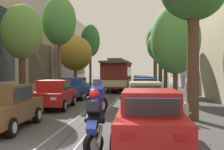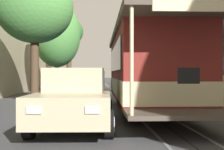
{
  "view_description": "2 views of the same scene",
  "coord_description": "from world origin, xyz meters",
  "px_view_note": "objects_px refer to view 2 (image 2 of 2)",
  "views": [
    {
      "loc": [
        2.27,
        -6.56,
        2.13
      ],
      "look_at": [
        -0.49,
        22.7,
        1.67
      ],
      "focal_mm": 47.16,
      "sensor_mm": 36.0,
      "label": 1
    },
    {
      "loc": [
        1.96,
        33.47,
        1.44
      ],
      "look_at": [
        0.45,
        9.52,
        1.31
      ],
      "focal_mm": 43.48,
      "sensor_mm": 36.0,
      "label": 2
    }
  ],
  "objects_px": {
    "parked_car_blue_fourth_right": "(81,86)",
    "fire_hydrant": "(73,83)",
    "parked_car_red_near_right": "(90,79)",
    "parked_car_beige_fifth_right": "(76,97)",
    "street_tree_kerb_right_second": "(57,35)",
    "street_tree_kerb_right_near": "(69,34)",
    "parked_car_blue_mid_left": "(162,83)",
    "street_tree_kerb_right_mid": "(35,8)",
    "pedestrian_on_left_pavement": "(52,80)",
    "parked_car_beige_second_right": "(89,80)",
    "motorcycle_with_rider": "(102,77)",
    "parked_car_brown_near_left": "(137,79)",
    "street_tree_kerb_left_second": "(174,39)",
    "street_tree_kerb_left_near": "(154,52)",
    "cable_car_trolley": "(147,68)",
    "parked_car_red_second_left": "(145,81)",
    "parked_car_navy_mid_right": "(86,82)"
  },
  "relations": [
    {
      "from": "parked_car_beige_second_right",
      "to": "motorcycle_with_rider",
      "type": "distance_m",
      "value": 6.88
    },
    {
      "from": "parked_car_blue_mid_left",
      "to": "street_tree_kerb_right_near",
      "type": "distance_m",
      "value": 12.23
    },
    {
      "from": "parked_car_navy_mid_right",
      "to": "parked_car_red_second_left",
      "type": "bearing_deg",
      "value": -139.5
    },
    {
      "from": "parked_car_beige_fifth_right",
      "to": "cable_car_trolley",
      "type": "distance_m",
      "value": 3.74
    },
    {
      "from": "parked_car_red_near_right",
      "to": "parked_car_beige_fifth_right",
      "type": "bearing_deg",
      "value": 90.23
    },
    {
      "from": "street_tree_kerb_left_second",
      "to": "street_tree_kerb_left_near",
      "type": "bearing_deg",
      "value": -91.38
    },
    {
      "from": "street_tree_kerb_right_second",
      "to": "fire_hydrant",
      "type": "relative_size",
      "value": 7.85
    },
    {
      "from": "parked_car_beige_fifth_right",
      "to": "motorcycle_with_rider",
      "type": "bearing_deg",
      "value": -93.03
    },
    {
      "from": "parked_car_red_second_left",
      "to": "street_tree_kerb_right_second",
      "type": "distance_m",
      "value": 9.07
    },
    {
      "from": "parked_car_beige_second_right",
      "to": "street_tree_kerb_left_near",
      "type": "distance_m",
      "value": 10.03
    },
    {
      "from": "pedestrian_on_left_pavement",
      "to": "parked_car_beige_second_right",
      "type": "bearing_deg",
      "value": -125.15
    },
    {
      "from": "parked_car_red_near_right",
      "to": "parked_car_navy_mid_right",
      "type": "relative_size",
      "value": 0.99
    },
    {
      "from": "parked_car_red_second_left",
      "to": "parked_car_beige_second_right",
      "type": "xyz_separation_m",
      "value": [
        5.07,
        -1.78,
        0.0
      ]
    },
    {
      "from": "parked_car_red_second_left",
      "to": "parked_car_blue_mid_left",
      "type": "distance_m",
      "value": 5.53
    },
    {
      "from": "parked_car_red_near_right",
      "to": "fire_hydrant",
      "type": "bearing_deg",
      "value": 67.63
    },
    {
      "from": "street_tree_kerb_left_second",
      "to": "cable_car_trolley",
      "type": "bearing_deg",
      "value": 69.5
    },
    {
      "from": "street_tree_kerb_right_mid",
      "to": "fire_hydrant",
      "type": "height_order",
      "value": "street_tree_kerb_right_mid"
    },
    {
      "from": "parked_car_brown_near_left",
      "to": "parked_car_blue_fourth_right",
      "type": "relative_size",
      "value": 1.01
    },
    {
      "from": "parked_car_beige_second_right",
      "to": "parked_car_navy_mid_right",
      "type": "height_order",
      "value": "same"
    },
    {
      "from": "street_tree_kerb_right_second",
      "to": "motorcycle_with_rider",
      "type": "bearing_deg",
      "value": -105.58
    },
    {
      "from": "parked_car_red_near_right",
      "to": "street_tree_kerb_left_second",
      "type": "height_order",
      "value": "street_tree_kerb_left_second"
    },
    {
      "from": "parked_car_blue_mid_left",
      "to": "street_tree_kerb_right_mid",
      "type": "relative_size",
      "value": 0.72
    },
    {
      "from": "cable_car_trolley",
      "to": "fire_hydrant",
      "type": "relative_size",
      "value": 10.91
    },
    {
      "from": "parked_car_beige_second_right",
      "to": "fire_hydrant",
      "type": "xyz_separation_m",
      "value": [
        1.63,
        -2.14,
        -0.38
      ]
    },
    {
      "from": "parked_car_blue_fourth_right",
      "to": "fire_hydrant",
      "type": "height_order",
      "value": "parked_car_blue_fourth_right"
    },
    {
      "from": "parked_car_navy_mid_right",
      "to": "parked_car_blue_fourth_right",
      "type": "height_order",
      "value": "same"
    },
    {
      "from": "parked_car_brown_near_left",
      "to": "street_tree_kerb_right_near",
      "type": "height_order",
      "value": "street_tree_kerb_right_near"
    },
    {
      "from": "parked_car_beige_second_right",
      "to": "motorcycle_with_rider",
      "type": "bearing_deg",
      "value": -101.69
    },
    {
      "from": "parked_car_red_near_right",
      "to": "parked_car_brown_near_left",
      "type": "bearing_deg",
      "value": 159.35
    },
    {
      "from": "street_tree_kerb_right_mid",
      "to": "motorcycle_with_rider",
      "type": "relative_size",
      "value": 3.19
    },
    {
      "from": "parked_car_beige_second_right",
      "to": "pedestrian_on_left_pavement",
      "type": "relative_size",
      "value": 2.58
    },
    {
      "from": "street_tree_kerb_right_second",
      "to": "motorcycle_with_rider",
      "type": "xyz_separation_m",
      "value": [
        -3.56,
        -12.77,
        -3.24
      ]
    },
    {
      "from": "parked_car_blue_mid_left",
      "to": "parked_car_red_near_right",
      "type": "height_order",
      "value": "same"
    },
    {
      "from": "parked_car_beige_fifth_right",
      "to": "cable_car_trolley",
      "type": "bearing_deg",
      "value": -132.58
    },
    {
      "from": "parked_car_red_second_left",
      "to": "parked_car_blue_mid_left",
      "type": "xyz_separation_m",
      "value": [
        -0.1,
        5.53,
        0.0
      ]
    },
    {
      "from": "parked_car_navy_mid_right",
      "to": "cable_car_trolley",
      "type": "distance_m",
      "value": 9.88
    },
    {
      "from": "street_tree_kerb_right_near",
      "to": "motorcycle_with_rider",
      "type": "bearing_deg",
      "value": -122.72
    },
    {
      "from": "street_tree_kerb_left_second",
      "to": "street_tree_kerb_right_near",
      "type": "xyz_separation_m",
      "value": [
        9.34,
        -4.28,
        1.02
      ]
    },
    {
      "from": "motorcycle_with_rider",
      "to": "pedestrian_on_left_pavement",
      "type": "bearing_deg",
      "value": 68.58
    },
    {
      "from": "parked_car_navy_mid_right",
      "to": "cable_car_trolley",
      "type": "height_order",
      "value": "cable_car_trolley"
    },
    {
      "from": "street_tree_kerb_right_near",
      "to": "pedestrian_on_left_pavement",
      "type": "xyz_separation_m",
      "value": [
        0.81,
        5.44,
        -4.46
      ]
    },
    {
      "from": "parked_car_navy_mid_right",
      "to": "street_tree_kerb_right_second",
      "type": "distance_m",
      "value": 4.02
    },
    {
      "from": "motorcycle_with_rider",
      "to": "parked_car_blue_fourth_right",
      "type": "bearing_deg",
      "value": 85.36
    },
    {
      "from": "cable_car_trolley",
      "to": "fire_hydrant",
      "type": "xyz_separation_m",
      "value": [
        4.16,
        -17.81,
        -1.24
      ]
    },
    {
      "from": "street_tree_kerb_right_near",
      "to": "cable_car_trolley",
      "type": "height_order",
      "value": "street_tree_kerb_right_near"
    },
    {
      "from": "street_tree_kerb_right_second",
      "to": "street_tree_kerb_right_near",
      "type": "bearing_deg",
      "value": -91.14
    },
    {
      "from": "parked_car_red_near_right",
      "to": "parked_car_navy_mid_right",
      "type": "height_order",
      "value": "same"
    },
    {
      "from": "parked_car_red_second_left",
      "to": "street_tree_kerb_left_second",
      "type": "distance_m",
      "value": 4.37
    },
    {
      "from": "street_tree_kerb_right_second",
      "to": "motorcycle_with_rider",
      "type": "height_order",
      "value": "street_tree_kerb_right_second"
    },
    {
      "from": "parked_car_brown_near_left",
      "to": "parked_car_blue_fourth_right",
      "type": "bearing_deg",
      "value": 71.56
    }
  ]
}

